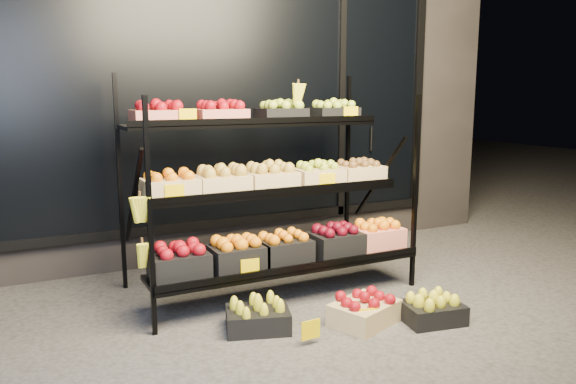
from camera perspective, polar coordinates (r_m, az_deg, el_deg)
ground at (r=3.95m, az=2.23°, el=-12.46°), size 24.00×24.00×0.00m
building at (r=6.05m, az=-9.84°, el=12.13°), size 6.00×2.08×3.50m
display_rack at (r=4.25m, az=-1.72°, el=0.20°), size 2.18×1.02×1.70m
tag_floor_a at (r=3.51m, az=2.32°, el=-14.39°), size 0.13×0.01×0.12m
tag_floor_b at (r=3.72m, az=8.15°, el=-13.06°), size 0.13×0.01×0.12m
floor_crate_midleft at (r=3.71m, az=-3.09°, el=-12.45°), size 0.47×0.40×0.20m
floor_crate_midright at (r=3.83m, az=7.78°, el=-11.70°), size 0.51×0.45×0.21m
floor_crate_right at (r=3.94m, az=14.48°, el=-11.43°), size 0.43×0.35×0.20m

